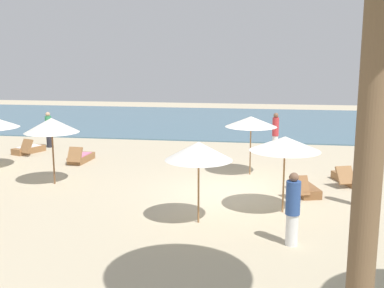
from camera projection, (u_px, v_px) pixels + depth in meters
The scene contains 14 objects.
ground_plane at pixel (228, 192), 15.01m from camera, with size 60.00×60.00×0.00m, color #BCAD8E.
ocean_water at pixel (249, 122), 31.49m from camera, with size 48.00×16.00×0.06m, color #476B7F.
umbrella_0 at pixel (52, 125), 15.61m from camera, with size 1.84×1.84×2.30m.
umbrella_3 at pixel (199, 151), 11.86m from camera, with size 1.76×1.76×2.17m.
umbrella_5 at pixel (251, 122), 16.92m from camera, with size 1.91×1.91×2.19m.
umbrella_6 at pixel (285, 144), 12.68m from camera, with size 1.96×1.96×2.17m.
lounger_0 at pixel (29, 149), 21.12m from camera, with size 1.15×1.73×0.75m.
lounger_3 at pixel (349, 179), 16.00m from camera, with size 1.13×1.76×0.72m.
lounger_4 at pixel (81, 158), 19.34m from camera, with size 0.66×1.66×0.74m.
lounger_5 at pixel (304, 189), 14.74m from camera, with size 1.03×1.76×0.72m.
person_0 at pixel (362, 175), 13.41m from camera, with size 0.43×0.43×1.86m.
person_2 at pixel (293, 209), 10.57m from camera, with size 0.40×0.40×1.73m.
person_3 at pixel (49, 129), 22.40m from camera, with size 0.33×0.33×1.73m.
person_4 at pixel (275, 132), 21.03m from camera, with size 0.41×0.41×1.85m.
Camera 1 is at (1.20, -14.47, 4.27)m, focal length 43.18 mm.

